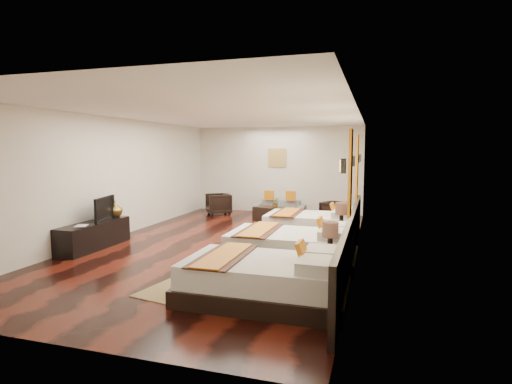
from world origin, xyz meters
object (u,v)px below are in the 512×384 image
(nightstand_a, at_px, (330,260))
(armchair_left, at_px, (218,204))
(table_plant, at_px, (276,203))
(bed_near, at_px, (266,279))
(nightstand_b, at_px, (341,233))
(book, at_px, (76,226))
(tv, at_px, (101,209))
(armchair_right, at_px, (334,212))
(bed_far, at_px, (312,225))
(coffee_table, at_px, (271,214))
(sofa, at_px, (280,208))
(tv_console, at_px, (94,235))
(bed_mid, at_px, (293,247))
(figurine, at_px, (115,209))

(nightstand_a, xyz_separation_m, armchair_left, (-4.13, 5.56, 0.01))
(table_plant, bearing_deg, bed_near, -77.36)
(nightstand_b, xyz_separation_m, book, (-4.94, -1.93, 0.22))
(nightstand_b, bearing_deg, table_plant, 126.90)
(tv, height_order, armchair_right, tv)
(nightstand_a, distance_m, table_plant, 5.31)
(bed_far, distance_m, book, 5.13)
(tv, relative_size, coffee_table, 0.90)
(tv, bearing_deg, sofa, -41.04)
(tv_console, bearing_deg, armchair_right, 45.54)
(tv, xyz_separation_m, coffee_table, (2.68, 4.05, -0.61))
(nightstand_a, xyz_separation_m, armchair_right, (-0.44, 5.29, -0.04))
(book, distance_m, armchair_right, 6.81)
(tv, distance_m, sofa, 5.79)
(nightstand_b, xyz_separation_m, coffee_table, (-2.22, 2.82, -0.14))
(coffee_table, bearing_deg, bed_near, -76.22)
(bed_far, height_order, armchair_right, bed_far)
(bed_mid, bearing_deg, book, -171.84)
(armchair_left, xyz_separation_m, table_plant, (2.05, -0.69, 0.21))
(bed_near, relative_size, bed_mid, 0.98)
(nightstand_b, bearing_deg, figurine, -171.96)
(bed_near, distance_m, table_plant, 6.09)
(bed_near, relative_size, figurine, 6.15)
(bed_far, bearing_deg, figurine, -157.81)
(tv, height_order, coffee_table, tv)
(nightstand_b, bearing_deg, bed_mid, -119.37)
(bed_far, height_order, armchair_left, bed_far)
(figurine, relative_size, table_plant, 1.26)
(nightstand_b, distance_m, coffee_table, 3.59)
(armchair_right, relative_size, table_plant, 2.21)
(tv_console, xyz_separation_m, table_plant, (2.87, 4.17, 0.27))
(armchair_left, height_order, table_plant, table_plant)
(coffee_table, relative_size, table_plant, 3.45)
(bed_mid, xyz_separation_m, tv, (-4.15, 0.09, 0.51))
(tv, bearing_deg, table_plant, -48.49)
(sofa, height_order, table_plant, table_plant)
(nightstand_b, height_order, armchair_right, nightstand_b)
(tv_console, xyz_separation_m, coffee_table, (2.73, 4.23, -0.08))
(coffee_table, height_order, table_plant, table_plant)
(bed_near, bearing_deg, tv_console, 157.26)
(book, xyz_separation_m, armchair_right, (4.50, 5.11, -0.27))
(bed_near, xyz_separation_m, bed_far, (-0.00, 4.18, -0.01))
(bed_near, xyz_separation_m, bed_mid, (0.00, 1.84, 0.01))
(bed_near, xyz_separation_m, tv, (-4.15, 1.93, 0.52))
(bed_mid, xyz_separation_m, armchair_left, (-3.38, 4.78, 0.04))
(sofa, distance_m, coffee_table, 1.05)
(tv, xyz_separation_m, book, (-0.05, -0.70, -0.25))
(bed_far, height_order, tv_console, bed_far)
(bed_near, xyz_separation_m, book, (-4.20, 1.24, 0.27))
(nightstand_b, relative_size, tv, 1.08)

